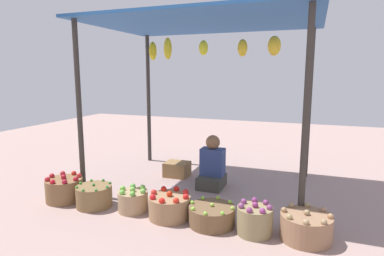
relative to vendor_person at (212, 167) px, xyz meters
The scene contains 11 objects.
ground_plane 0.34m from the vendor_person, 160.82° to the left, with size 14.00×14.00×0.00m, color gray.
market_stall_structure 1.91m from the vendor_person, 160.15° to the left, with size 3.17×2.26×2.40m.
vendor_person is the anchor object (origin of this frame).
basket_red_apples 2.06m from the vendor_person, 144.66° to the right, with size 0.47×0.47×0.36m.
basket_green_chilies 1.71m from the vendor_person, 134.41° to the right, with size 0.45×0.45×0.30m.
basket_green_apples 1.35m from the vendor_person, 119.25° to the right, with size 0.36×0.36×0.31m.
basket_red_tomatoes 1.20m from the vendor_person, 97.51° to the right, with size 0.49×0.49×0.32m.
basket_limes 1.25m from the vendor_person, 73.07° to the right, with size 0.52×0.52×0.25m.
basket_purple_onions 1.49m from the vendor_person, 55.52° to the right, with size 0.37×0.37×0.35m.
basket_potatoes 1.79m from the vendor_person, 40.81° to the right, with size 0.51×0.51×0.32m.
wooden_crate_near_vendor 0.77m from the vendor_person, 156.95° to the left, with size 0.38×0.32×0.23m, color olive.
Camera 1 is at (1.50, -4.50, 1.66)m, focal length 30.46 mm.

